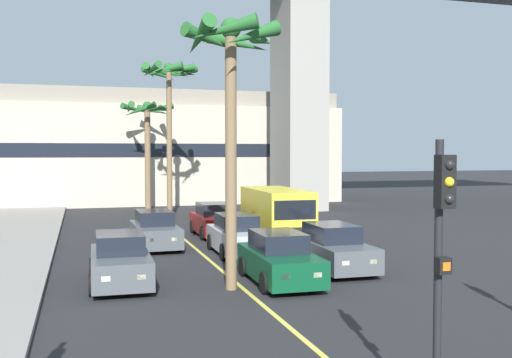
# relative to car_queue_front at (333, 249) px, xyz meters

# --- Properties ---
(lane_stripe_center) EXTENTS (0.14, 56.00, 0.01)m
(lane_stripe_center) POSITION_rel_car_queue_front_xyz_m (-3.66, 6.82, -0.72)
(lane_stripe_center) COLOR #DBCC4C
(lane_stripe_center) RESTS_ON ground
(pier_building_backdrop) EXTENTS (31.41, 8.04, 8.75)m
(pier_building_backdrop) POSITION_rel_car_queue_front_xyz_m (-3.66, 29.63, 3.59)
(pier_building_backdrop) COLOR #BCB29E
(pier_building_backdrop) RESTS_ON ground
(car_queue_front) EXTENTS (1.86, 4.11, 1.56)m
(car_queue_front) POSITION_rel_car_queue_front_xyz_m (0.00, 0.00, 0.00)
(car_queue_front) COLOR #4C5156
(car_queue_front) RESTS_ON ground
(car_queue_second) EXTENTS (1.90, 4.13, 1.56)m
(car_queue_second) POSITION_rel_car_queue_front_xyz_m (-2.33, 4.03, 0.00)
(car_queue_second) COLOR #B7BABF
(car_queue_second) RESTS_ON ground
(car_queue_third) EXTENTS (1.89, 4.13, 1.56)m
(car_queue_third) POSITION_rel_car_queue_front_xyz_m (-7.10, -0.27, 0.00)
(car_queue_third) COLOR #4C5156
(car_queue_third) RESTS_ON ground
(car_queue_fourth) EXTENTS (1.91, 4.14, 1.56)m
(car_queue_fourth) POSITION_rel_car_queue_front_xyz_m (-2.39, -1.37, 0.00)
(car_queue_fourth) COLOR #0C4728
(car_queue_fourth) RESTS_ON ground
(car_queue_fifth) EXTENTS (1.84, 4.10, 1.56)m
(car_queue_fifth) POSITION_rel_car_queue_front_xyz_m (-2.08, 9.32, 0.00)
(car_queue_fifth) COLOR maroon
(car_queue_fifth) RESTS_ON ground
(car_queue_sixth) EXTENTS (1.91, 4.14, 1.56)m
(car_queue_sixth) POSITION_rel_car_queue_front_xyz_m (-5.26, 6.46, 0.00)
(car_queue_sixth) COLOR #4C5156
(car_queue_sixth) RESTS_ON ground
(delivery_van) EXTENTS (2.22, 5.28, 2.36)m
(delivery_van) POSITION_rel_car_queue_front_xyz_m (0.19, 6.69, 0.57)
(delivery_van) COLOR yellow
(delivery_van) RESTS_ON ground
(traffic_light_median_near) EXTENTS (0.24, 0.37, 4.20)m
(traffic_light_median_near) POSITION_rel_car_queue_front_xyz_m (-3.26, -11.22, 1.99)
(traffic_light_median_near) COLOR black
(traffic_light_median_near) RESTS_ON ground
(palm_tree_near_median) EXTENTS (3.43, 3.52, 9.32)m
(palm_tree_near_median) POSITION_rel_car_queue_front_xyz_m (-3.09, 17.06, 7.27)
(palm_tree_near_median) COLOR brown
(palm_tree_near_median) RESTS_ON ground
(palm_tree_mid_median) EXTENTS (2.80, 2.95, 7.87)m
(palm_tree_mid_median) POSITION_rel_car_queue_front_xyz_m (-4.02, -1.84, 5.68)
(palm_tree_mid_median) COLOR brown
(palm_tree_mid_median) RESTS_ON ground
(palm_tree_far_median) EXTENTS (3.57, 3.68, 7.45)m
(palm_tree_far_median) POSITION_rel_car_queue_front_xyz_m (-3.84, 22.50, 5.26)
(palm_tree_far_median) COLOR brown
(palm_tree_far_median) RESTS_ON ground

